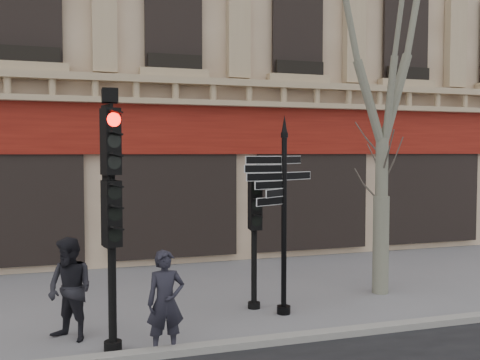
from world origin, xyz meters
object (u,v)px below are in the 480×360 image
object	(u,v)px
traffic_signal_secondary	(254,219)
pedestrian_b	(70,289)
pedestrian_a	(166,302)
traffic_signal_main	(111,187)
plane_tree	(384,26)
fingerpost	(284,181)

from	to	relation	value
traffic_signal_secondary	pedestrian_b	distance (m)	3.57
pedestrian_a	pedestrian_b	world-z (taller)	pedestrian_b
traffic_signal_main	plane_tree	bearing A→B (deg)	1.56
pedestrian_b	plane_tree	bearing A→B (deg)	53.56
traffic_signal_main	traffic_signal_secondary	size ratio (longest dim) A/B	1.59
traffic_signal_secondary	plane_tree	xyz separation A→B (m)	(2.94, 0.26, 3.89)
fingerpost	pedestrian_a	bearing A→B (deg)	-167.10
plane_tree	pedestrian_b	xyz separation A→B (m)	(-6.30, -1.05, -4.80)
pedestrian_a	traffic_signal_main	bearing A→B (deg)	152.54
traffic_signal_secondary	fingerpost	bearing A→B (deg)	-45.24
fingerpost	traffic_signal_main	world-z (taller)	traffic_signal_main
fingerpost	plane_tree	size ratio (longest dim) A/B	0.46
pedestrian_a	pedestrian_b	bearing A→B (deg)	142.01
plane_tree	pedestrian_a	xyz separation A→B (m)	(-4.94, -2.08, -4.84)
plane_tree	pedestrian_b	size ratio (longest dim) A/B	4.86
traffic_signal_main	traffic_signal_secondary	distance (m)	3.20
pedestrian_a	plane_tree	bearing A→B (deg)	21.99
traffic_signal_secondary	pedestrian_a	size ratio (longest dim) A/B	1.59
pedestrian_b	traffic_signal_main	bearing A→B (deg)	-2.85
traffic_signal_main	pedestrian_b	xyz separation A→B (m)	(-0.61, 0.66, -1.67)
traffic_signal_main	pedestrian_b	bearing A→B (deg)	117.92
plane_tree	pedestrian_a	size ratio (longest dim) A/B	5.15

